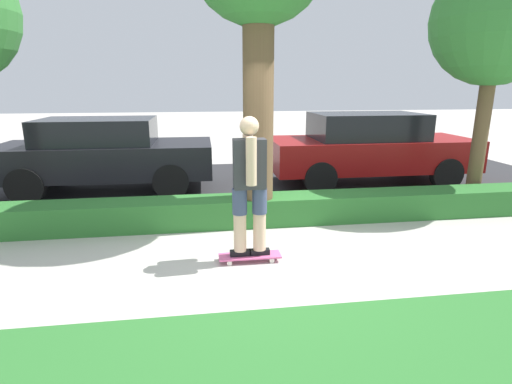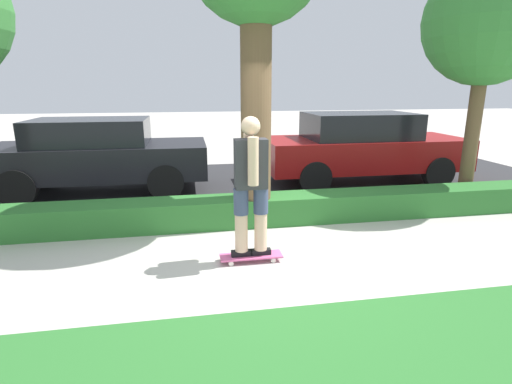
% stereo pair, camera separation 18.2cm
% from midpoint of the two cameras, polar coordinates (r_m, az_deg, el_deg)
% --- Properties ---
extents(ground_plane, '(60.00, 60.00, 0.00)m').
position_cam_midpoint_polar(ground_plane, '(5.07, 3.09, -10.42)').
color(ground_plane, '#BCB7AD').
extents(street_asphalt, '(15.69, 5.00, 0.01)m').
position_cam_midpoint_polar(street_asphalt, '(9.01, -2.08, 1.04)').
color(street_asphalt, '#2D2D30').
rests_on(street_asphalt, ground_plane).
extents(hedge_row, '(15.69, 0.60, 0.44)m').
position_cam_midpoint_polar(hedge_row, '(6.46, 0.38, -2.60)').
color(hedge_row, '#2D702D').
rests_on(hedge_row, ground_plane).
extents(skateboard, '(0.79, 0.24, 0.08)m').
position_cam_midpoint_polar(skateboard, '(5.16, 0.14, -9.14)').
color(skateboard, '#DB5B93').
rests_on(skateboard, ground_plane).
extents(skater_person, '(0.51, 0.45, 1.75)m').
position_cam_midpoint_polar(skater_person, '(4.85, 0.15, 1.15)').
color(skater_person, black).
rests_on(skater_person, skateboard).
extents(tree_far, '(2.17, 2.17, 4.32)m').
position_cam_midpoint_polar(tree_far, '(8.43, 31.73, 19.94)').
color(tree_far, brown).
rests_on(tree_far, ground_plane).
extents(parked_car_front, '(4.33, 1.77, 1.53)m').
position_cam_midpoint_polar(parked_car_front, '(8.85, -20.23, 5.19)').
color(parked_car_front, black).
rests_on(parked_car_front, ground_plane).
extents(parked_car_middle, '(4.53, 1.81, 1.58)m').
position_cam_midpoint_polar(parked_car_middle, '(9.42, 16.39, 6.16)').
color(parked_car_middle, maroon).
rests_on(parked_car_middle, ground_plane).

